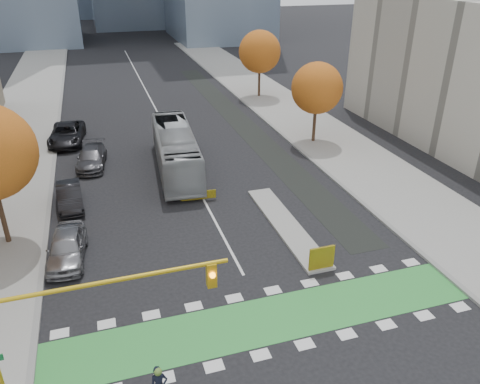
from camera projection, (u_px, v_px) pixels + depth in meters
ground at (279, 343)px, 19.99m from camera, size 300.00×300.00×0.00m
sidewalk_west at (0, 188)px, 33.42m from camera, size 7.00×120.00×0.15m
sidewalk_east at (339, 147)px, 40.65m from camera, size 7.00×120.00×0.15m
curb_west at (52, 181)px, 34.36m from camera, size 0.30×120.00×0.16m
curb_east at (302, 151)px, 39.71m from camera, size 0.30×120.00×0.16m
bike_crossing at (267, 320)px, 21.26m from camera, size 20.00×3.00×0.01m
centre_line at (151, 101)px, 54.15m from camera, size 0.15×70.00×0.01m
bike_lane_paint at (239, 120)px, 47.61m from camera, size 2.50×50.00×0.01m
median_island at (286, 225)px, 28.71m from camera, size 1.60×10.00×0.16m
hazard_board at (322, 258)px, 24.29m from camera, size 1.40×0.12×1.30m
tree_east_near at (317, 88)px, 39.82m from camera, size 4.40×4.40×7.08m
tree_east_far at (260, 52)px, 53.45m from camera, size 4.80×4.80×7.65m
traffic_signal_west at (69, 315)px, 15.63m from camera, size 8.53×0.56×5.20m
bus at (176, 150)px, 35.73m from camera, size 3.65×12.04×3.30m
parked_car_a at (67, 247)px, 25.22m from camera, size 2.31×4.86×1.60m
parked_car_b at (70, 196)px, 30.77m from camera, size 1.82×4.50×1.45m
parked_car_c at (91, 158)px, 36.74m from camera, size 2.70×5.28×1.47m
parked_car_d at (67, 134)px, 41.45m from camera, size 3.36×6.25×1.67m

